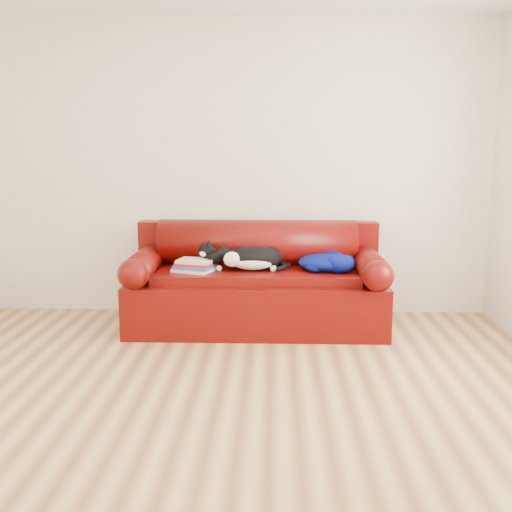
{
  "coord_description": "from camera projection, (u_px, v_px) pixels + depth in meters",
  "views": [
    {
      "loc": [
        0.34,
        -3.37,
        1.5
      ],
      "look_at": [
        0.19,
        1.35,
        0.63
      ],
      "focal_mm": 42.0,
      "sensor_mm": 36.0,
      "label": 1
    }
  ],
  "objects": [
    {
      "name": "ground",
      "position": [
        217.0,
        400.0,
        3.59
      ],
      "size": [
        4.5,
        4.5,
        0.0
      ],
      "primitive_type": "plane",
      "color": "brown",
      "rests_on": "ground"
    },
    {
      "name": "room_shell",
      "position": [
        236.0,
        116.0,
        3.31
      ],
      "size": [
        4.52,
        4.02,
        2.61
      ],
      "color": "beige",
      "rests_on": "ground"
    },
    {
      "name": "sofa_base",
      "position": [
        257.0,
        299.0,
        5.01
      ],
      "size": [
        2.1,
        0.9,
        0.5
      ],
      "color": "#360203",
      "rests_on": "ground"
    },
    {
      "name": "sofa_back",
      "position": [
        257.0,
        259.0,
        5.2
      ],
      "size": [
        2.1,
        1.01,
        0.88
      ],
      "color": "#360203",
      "rests_on": "ground"
    },
    {
      "name": "book_stack",
      "position": [
        195.0,
        265.0,
        4.86
      ],
      "size": [
        0.37,
        0.33,
        0.1
      ],
      "rotation": [
        0.0,
        0.0,
        -0.29
      ],
      "color": "silver",
      "rests_on": "sofa_base"
    },
    {
      "name": "cat",
      "position": [
        252.0,
        259.0,
        4.9
      ],
      "size": [
        0.7,
        0.41,
        0.25
      ],
      "rotation": [
        0.0,
        0.0,
        0.34
      ],
      "color": "black",
      "rests_on": "sofa_base"
    },
    {
      "name": "blanket",
      "position": [
        325.0,
        262.0,
        4.92
      ],
      "size": [
        0.53,
        0.52,
        0.16
      ],
      "rotation": [
        0.0,
        0.0,
        -0.33
      ],
      "color": "#030249",
      "rests_on": "sofa_base"
    }
  ]
}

